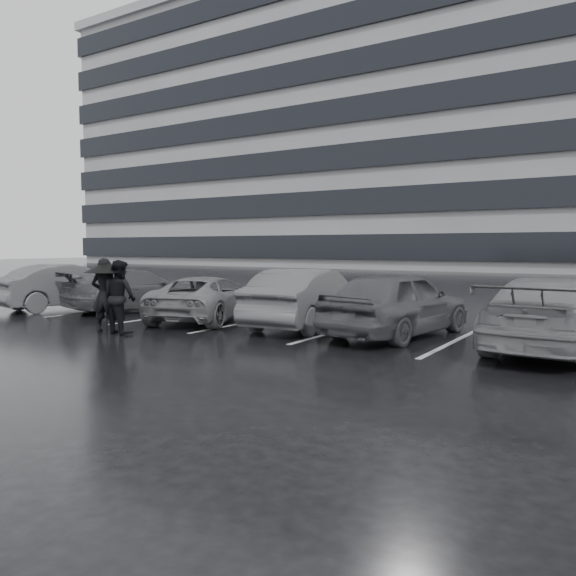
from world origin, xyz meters
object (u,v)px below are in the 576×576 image
at_px(car_west_d, 68,286).
at_px(pedestrian_right, 120,297).
at_px(car_west_a, 307,298).
at_px(car_west_c, 137,290).
at_px(car_main, 397,303).
at_px(pedestrian_left, 105,295).
at_px(car_west_b, 207,298).
at_px(car_east, 554,314).

relative_size(car_west_d, pedestrian_right, 2.57).
height_order(car_west_a, car_west_c, car_west_a).
distance_m(car_west_c, pedestrian_right, 4.76).
bearing_deg(car_west_c, pedestrian_right, 151.53).
bearing_deg(car_main, car_west_a, 3.59).
height_order(car_west_c, pedestrian_right, pedestrian_right).
bearing_deg(pedestrian_left, car_west_b, -128.63).
distance_m(car_west_a, car_west_d, 8.75).
height_order(car_main, car_west_a, car_main).
height_order(car_west_d, car_east, car_west_d).
xyz_separation_m(car_east, pedestrian_left, (-9.36, -3.18, 0.16)).
bearing_deg(pedestrian_left, car_east, 171.67).
bearing_deg(car_west_c, pedestrian_left, 146.73).
height_order(pedestrian_left, pedestrian_right, pedestrian_left).
xyz_separation_m(car_west_a, car_west_d, (-8.73, -0.67, -0.01)).
xyz_separation_m(car_main, car_west_a, (-2.50, 0.19, -0.02)).
bearing_deg(car_east, pedestrian_right, 22.28).
bearing_deg(car_west_a, car_west_c, -7.04).
xyz_separation_m(car_main, pedestrian_right, (-5.64, -3.14, 0.11)).
xyz_separation_m(car_west_b, car_west_c, (-3.39, 0.55, 0.06)).
bearing_deg(car_west_a, car_main, 169.98).
relative_size(car_main, pedestrian_left, 2.50).
relative_size(car_west_c, car_east, 0.91).
height_order(car_west_a, car_west_b, car_west_a).
relative_size(car_west_a, pedestrian_right, 2.59).
xyz_separation_m(car_west_b, car_west_d, (-5.73, -0.27, 0.12)).
xyz_separation_m(car_west_a, car_east, (5.76, -0.21, -0.01)).
relative_size(car_west_c, pedestrian_right, 2.64).
bearing_deg(pedestrian_left, pedestrian_right, 159.43).
height_order(car_west_a, pedestrian_left, pedestrian_left).
xyz_separation_m(car_west_d, pedestrian_left, (5.12, -2.71, 0.15)).
distance_m(car_west_b, pedestrian_right, 2.94).
xyz_separation_m(car_west_b, pedestrian_left, (-0.61, -2.98, 0.28)).
distance_m(car_east, pedestrian_left, 9.89).
relative_size(car_west_d, pedestrian_left, 2.51).
xyz_separation_m(car_west_a, car_west_c, (-6.38, 0.15, -0.08)).
xyz_separation_m(car_main, car_west_b, (-5.49, -0.22, -0.15)).
relative_size(car_west_c, pedestrian_left, 2.58).
xyz_separation_m(car_west_b, car_east, (8.75, 0.20, 0.12)).
relative_size(pedestrian_left, pedestrian_right, 1.03).
height_order(car_east, pedestrian_right, pedestrian_right).
xyz_separation_m(car_west_d, pedestrian_right, (5.59, -2.66, 0.13)).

